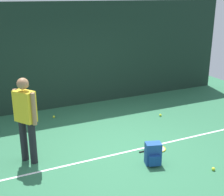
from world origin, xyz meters
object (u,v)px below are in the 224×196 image
Objects in this scene: tennis_racket at (157,149)px; tennis_player at (26,116)px; tennis_ball_near_player at (213,169)px; backpack at (153,154)px; tennis_ball_mid_court at (54,117)px; tennis_ball_by_fence at (160,115)px.

tennis_player is at bearing 169.36° from tennis_racket.
tennis_racket is at bearing 113.65° from tennis_ball_near_player.
backpack is 6.67× the size of tennis_ball_mid_court.
backpack is at bearing -152.25° from tennis_player.
tennis_ball_near_player is 1.00× the size of tennis_ball_mid_court.
tennis_ball_near_player is 2.78m from tennis_ball_by_fence.
tennis_ball_mid_court is (-2.04, 3.81, 0.00)m from tennis_ball_near_player.
backpack reaches higher than tennis_ball_mid_court.
tennis_ball_by_fence is at bearing 77.44° from tennis_ball_near_player.
tennis_ball_near_player is 4.32m from tennis_ball_mid_court.
tennis_racket is at bearing -139.06° from tennis_player.
tennis_racket is 9.43× the size of tennis_ball_near_player.
tennis_ball_by_fence is (1.51, 2.03, -0.18)m from backpack.
tennis_ball_near_player is at bearing -61.79° from tennis_ball_mid_court.
tennis_racket is 1.26m from tennis_ball_near_player.
tennis_racket is 1.92m from tennis_ball_by_fence.
tennis_ball_mid_court is at bearing -61.46° from tennis_player.
tennis_ball_by_fence is (1.11, 1.56, 0.02)m from tennis_racket.
tennis_ball_near_player is at bearing -62.57° from tennis_racket.
backpack reaches higher than tennis_ball_near_player.
tennis_ball_by_fence is (0.60, 2.71, 0.00)m from tennis_ball_near_player.
tennis_player is 25.76× the size of tennis_ball_near_player.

